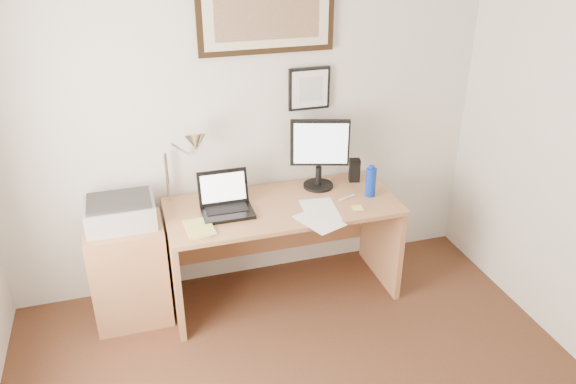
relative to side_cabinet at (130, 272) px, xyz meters
name	(u,v)px	position (x,y,z in m)	size (l,w,h in m)	color
wall_back	(247,121)	(0.92, 0.32, 0.89)	(3.50, 0.02, 2.50)	silver
side_cabinet	(130,272)	(0.00, 0.00, 0.00)	(0.50, 0.40, 0.73)	#A56E45
water_bottle	(371,182)	(1.71, -0.10, 0.49)	(0.07, 0.07, 0.21)	#0C2FA7
bottle_cap	(372,167)	(1.71, -0.10, 0.61)	(0.04, 0.04, 0.02)	#0C2FA7
speaker	(354,170)	(1.69, 0.16, 0.47)	(0.08, 0.07, 0.17)	black
paper_sheet_a	(319,221)	(1.24, -0.34, 0.39)	(0.22, 0.31, 0.00)	white
paper_sheet_b	(320,210)	(1.29, -0.20, 0.39)	(0.23, 0.33, 0.00)	white
sticky_pad	(357,208)	(1.54, -0.26, 0.39)	(0.07, 0.07, 0.01)	#FFF178
marker_pen	(347,198)	(1.53, -0.10, 0.39)	(0.02, 0.02, 0.14)	silver
book	(186,230)	(0.38, -0.23, 0.39)	(0.17, 0.24, 0.02)	#E1D86A
desk	(279,228)	(1.07, 0.04, 0.15)	(1.60, 0.70, 0.75)	#A56E45
laptop	(226,203)	(0.68, -0.03, 0.44)	(0.34, 0.29, 0.26)	black
lcd_monitor	(320,151)	(1.40, 0.13, 0.68)	(0.41, 0.22, 0.52)	black
printer	(120,212)	(0.00, 0.03, 0.45)	(0.44, 0.34, 0.18)	#A8A8AB
desk_lamp	(193,145)	(0.51, 0.13, 0.82)	(0.29, 0.27, 0.53)	silver
picture_large	(267,17)	(1.07, 0.29, 1.59)	(0.92, 0.04, 0.47)	black
picture_small	(309,89)	(1.37, 0.29, 1.09)	(0.30, 0.03, 0.30)	black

